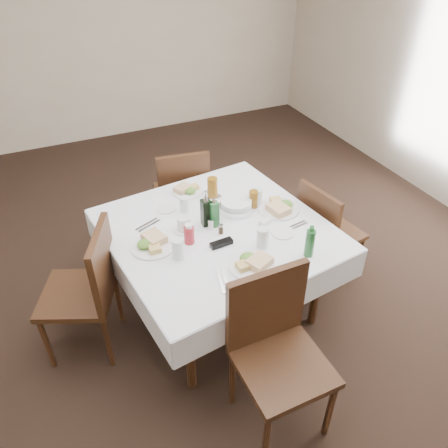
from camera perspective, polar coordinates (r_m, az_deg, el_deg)
name	(u,v)px	position (r m, az deg, el deg)	size (l,w,h in m)	color
ground_plane	(190,312)	(3.48, -4.41, -11.44)	(7.00, 7.00, 0.00)	black
room_shell	(176,98)	(2.50, -6.26, 16.05)	(6.04, 7.04, 2.80)	#BCA991
dining_table	(218,237)	(3.06, -0.84, -1.67)	(1.60, 1.60, 0.76)	black
chair_north	(183,190)	(3.87, -5.42, 4.39)	(0.50, 0.50, 0.94)	black
chair_south	(275,343)	(2.55, 6.67, -15.21)	(0.49, 0.49, 1.02)	black
chair_east	(324,229)	(3.52, 12.98, -0.63)	(0.49, 0.49, 0.89)	black
chair_west	(90,285)	(3.01, -17.13, -7.64)	(0.61, 0.61, 0.98)	black
meal_north	(187,190)	(3.40, -4.81, 4.46)	(0.24, 0.24, 0.05)	white
meal_south	(253,263)	(2.70, 3.76, -5.13)	(0.28, 0.28, 0.06)	white
meal_east	(280,207)	(3.20, 7.27, 2.16)	(0.30, 0.30, 0.07)	white
meal_west	(152,243)	(2.88, -9.38, -2.51)	(0.29, 0.29, 0.06)	white
side_plate_a	(166,209)	(3.23, -7.52, 2.01)	(0.14, 0.14, 0.01)	white
side_plate_b	(283,232)	(2.99, 7.69, -1.11)	(0.16, 0.16, 0.01)	white
water_n	(184,205)	(3.16, -5.20, 2.55)	(0.06, 0.06, 0.12)	silver
water_s	(263,238)	(2.82, 5.08, -1.83)	(0.08, 0.08, 0.15)	silver
water_e	(257,197)	(3.23, 4.37, 3.52)	(0.07, 0.07, 0.13)	silver
water_w	(178,249)	(2.74, -6.02, -3.22)	(0.08, 0.08, 0.14)	silver
iced_tea_a	(212,188)	(3.31, -1.52, 4.78)	(0.08, 0.08, 0.16)	brown
iced_tea_b	(253,199)	(3.20, 3.85, 3.27)	(0.06, 0.06, 0.14)	brown
bread_basket	(236,205)	(3.18, 1.60, 2.44)	(0.25, 0.25, 0.08)	silver
oil_cruet_dark	(206,212)	(2.99, -2.37, 1.64)	(0.06, 0.06, 0.26)	black
oil_cruet_green	(214,213)	(2.98, -1.32, 1.42)	(0.06, 0.06, 0.24)	#205E2A
ketchup_bottle	(189,234)	(2.86, -4.59, -1.33)	(0.07, 0.07, 0.15)	#A41E29
salt_shaker	(211,224)	(2.98, -1.75, -0.05)	(0.04, 0.04, 0.08)	white
pepper_shaker	(221,229)	(2.95, -0.41, -0.67)	(0.03, 0.03, 0.07)	#3B2D1A
coffee_mug	(184,224)	(2.98, -5.24, -0.05)	(0.15, 0.15, 0.11)	white
sunglasses	(221,243)	(2.86, -0.35, -2.54)	(0.16, 0.06, 0.03)	black
green_bottle	(310,243)	(2.78, 11.15, -2.41)	(0.06, 0.06, 0.23)	#205E2A
sugar_caddy	(265,222)	(3.05, 5.37, 0.25)	(0.09, 0.07, 0.04)	white
cutlery_n	(213,194)	(3.37, -1.45, 3.93)	(0.10, 0.16, 0.01)	silver
cutlery_s	(223,282)	(2.60, -0.08, -7.54)	(0.09, 0.20, 0.01)	silver
cutlery_e	(297,226)	(3.07, 9.50, -0.23)	(0.18, 0.07, 0.01)	silver
cutlery_w	(148,225)	(3.08, -9.91, -0.15)	(0.20, 0.12, 0.01)	silver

